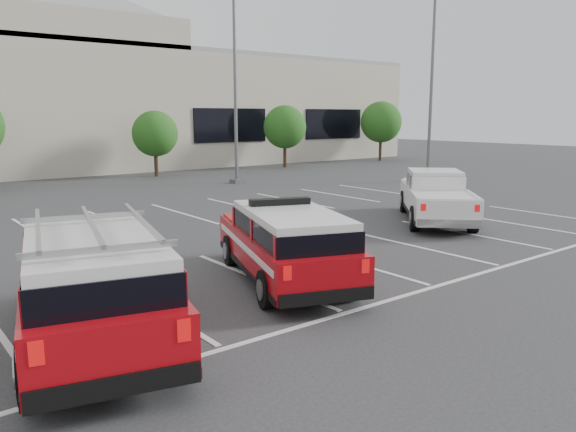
% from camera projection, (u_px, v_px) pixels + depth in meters
% --- Properties ---
extents(ground, '(120.00, 120.00, 0.00)m').
position_uv_depth(ground, '(345.00, 261.00, 14.48)').
color(ground, '#2E2E30').
rests_on(ground, ground).
extents(stall_markings, '(23.00, 15.00, 0.01)m').
position_uv_depth(stall_markings, '(248.00, 232.00, 17.98)').
color(stall_markings, silver).
rests_on(stall_markings, ground).
extents(convention_building, '(60.00, 16.99, 13.20)m').
position_uv_depth(convention_building, '(27.00, 100.00, 38.49)').
color(convention_building, '#B5AE99').
rests_on(convention_building, ground).
extents(tree_mid_right, '(2.77, 2.77, 3.99)m').
position_uv_depth(tree_mid_right, '(156.00, 135.00, 34.23)').
color(tree_mid_right, '#3F2B19').
rests_on(tree_mid_right, ground).
extents(tree_right, '(3.07, 3.07, 4.42)m').
position_uv_depth(tree_right, '(286.00, 128.00, 40.24)').
color(tree_right, '#3F2B19').
rests_on(tree_right, ground).
extents(tree_far_right, '(3.37, 3.37, 4.85)m').
position_uv_depth(tree_far_right, '(381.00, 123.00, 46.24)').
color(tree_far_right, '#3F2B19').
rests_on(tree_far_right, ground).
extents(light_pole_mid, '(0.90, 0.60, 10.24)m').
position_uv_depth(light_pole_mid, '(235.00, 87.00, 30.22)').
color(light_pole_mid, '#59595E').
rests_on(light_pole_mid, ground).
extents(light_pole_right, '(0.90, 0.60, 10.24)m').
position_uv_depth(light_pole_right, '(431.00, 88.00, 31.01)').
color(light_pole_right, '#59595E').
rests_on(light_pole_right, ground).
extents(fire_chief_suv, '(3.58, 5.56, 1.84)m').
position_uv_depth(fire_chief_suv, '(286.00, 249.00, 12.54)').
color(fire_chief_suv, '#A3070E').
rests_on(fire_chief_suv, ground).
extents(white_pickup, '(5.44, 5.50, 1.77)m').
position_uv_depth(white_pickup, '(436.00, 201.00, 19.82)').
color(white_pickup, silver).
rests_on(white_pickup, ground).
extents(ladder_suv, '(3.34, 5.73, 2.12)m').
position_uv_depth(ladder_suv, '(94.00, 295.00, 9.01)').
color(ladder_suv, '#A3070E').
rests_on(ladder_suv, ground).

